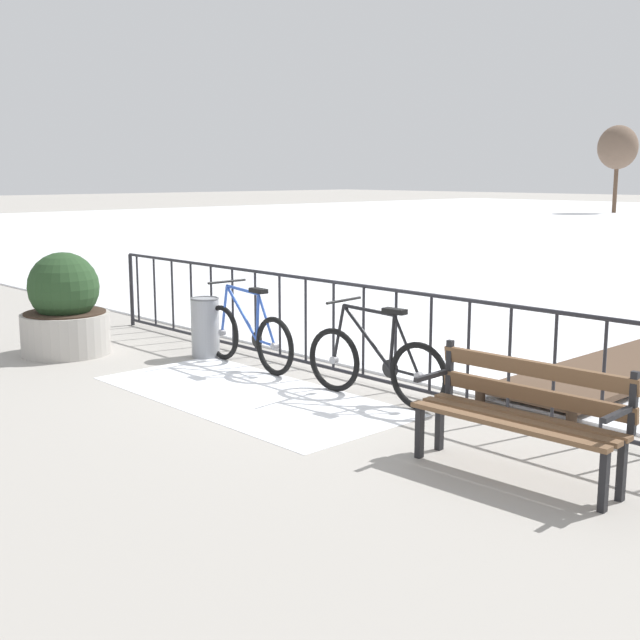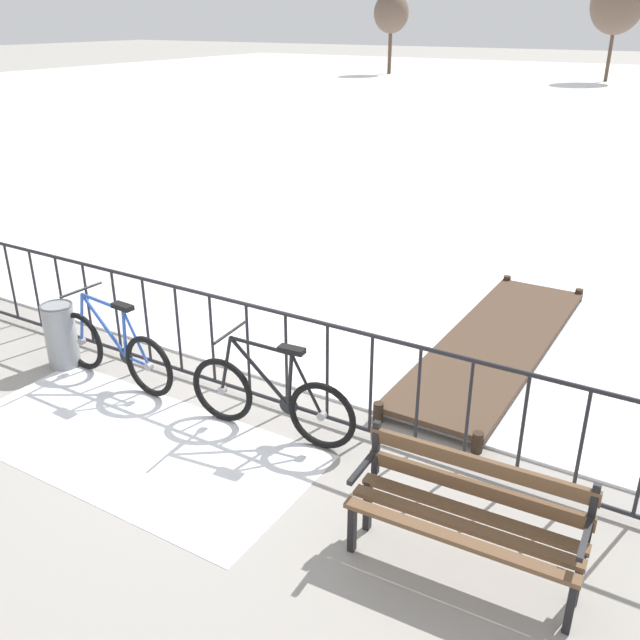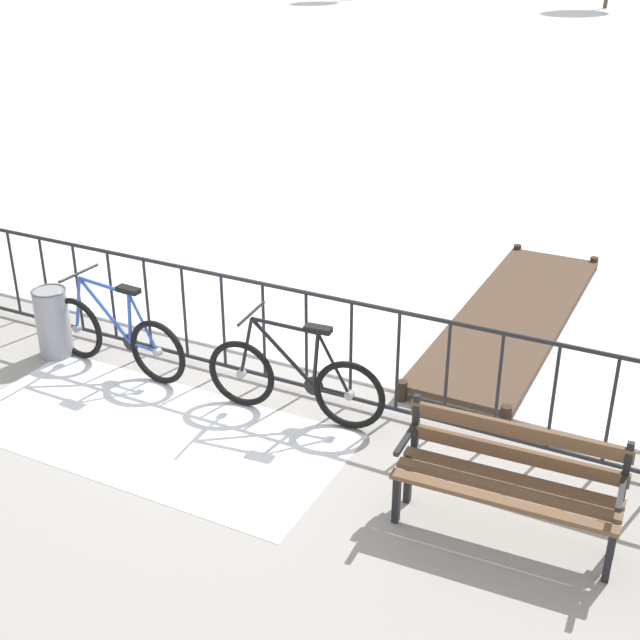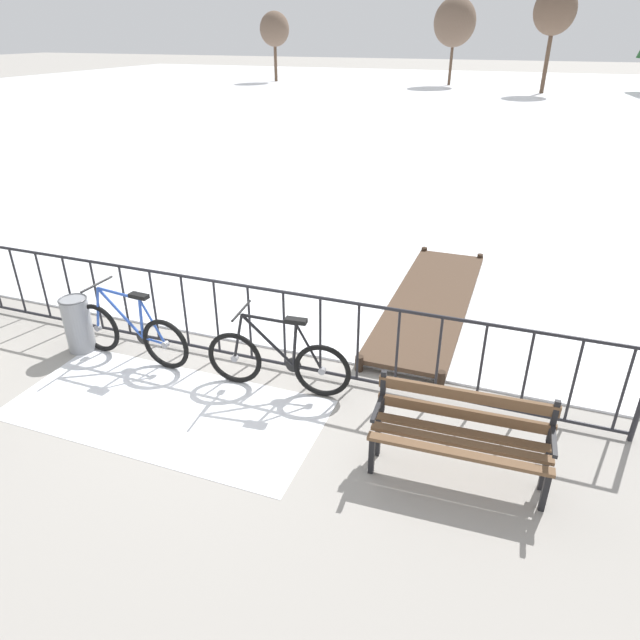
{
  "view_description": "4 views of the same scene",
  "coord_description": "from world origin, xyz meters",
  "px_view_note": "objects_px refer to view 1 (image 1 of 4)",
  "views": [
    {
      "loc": [
        6.14,
        -6.19,
        2.21
      ],
      "look_at": [
        0.36,
        -0.75,
        0.8
      ],
      "focal_mm": 46.2,
      "sensor_mm": 36.0,
      "label": 1
    },
    {
      "loc": [
        3.98,
        -4.84,
        3.59
      ],
      "look_at": [
        0.88,
        0.29,
        0.93
      ],
      "focal_mm": 38.6,
      "sensor_mm": 36.0,
      "label": 2
    },
    {
      "loc": [
        3.95,
        -6.16,
        4.1
      ],
      "look_at": [
        0.76,
        0.13,
        0.74
      ],
      "focal_mm": 47.5,
      "sensor_mm": 36.0,
      "label": 3
    },
    {
      "loc": [
        3.12,
        -5.34,
        3.73
      ],
      "look_at": [
        1.24,
        -0.3,
        0.94
      ],
      "focal_mm": 31.63,
      "sensor_mm": 36.0,
      "label": 4
    }
  ],
  "objects_px": {
    "planter_with_shrub": "(65,309)",
    "trash_bin": "(205,327)",
    "park_bench": "(522,408)",
    "bicycle_second": "(375,364)",
    "bicycle_near_railing": "(247,336)"
  },
  "relations": [
    {
      "from": "bicycle_second",
      "to": "trash_bin",
      "type": "height_order",
      "value": "bicycle_second"
    },
    {
      "from": "planter_with_shrub",
      "to": "bicycle_near_railing",
      "type": "bearing_deg",
      "value": 29.33
    },
    {
      "from": "bicycle_near_railing",
      "to": "bicycle_second",
      "type": "xyz_separation_m",
      "value": [
        1.99,
        0.03,
        0.0
      ]
    },
    {
      "from": "bicycle_second",
      "to": "park_bench",
      "type": "bearing_deg",
      "value": -18.2
    },
    {
      "from": "bicycle_near_railing",
      "to": "park_bench",
      "type": "height_order",
      "value": "bicycle_near_railing"
    },
    {
      "from": "bicycle_second",
      "to": "trash_bin",
      "type": "bearing_deg",
      "value": -178.73
    },
    {
      "from": "park_bench",
      "to": "trash_bin",
      "type": "xyz_separation_m",
      "value": [
        -4.9,
        0.64,
        -0.14
      ]
    },
    {
      "from": "bicycle_near_railing",
      "to": "planter_with_shrub",
      "type": "bearing_deg",
      "value": -150.67
    },
    {
      "from": "planter_with_shrub",
      "to": "trash_bin",
      "type": "height_order",
      "value": "planter_with_shrub"
    },
    {
      "from": "bicycle_second",
      "to": "planter_with_shrub",
      "type": "relative_size",
      "value": 1.35
    },
    {
      "from": "bicycle_near_railing",
      "to": "trash_bin",
      "type": "relative_size",
      "value": 2.34
    },
    {
      "from": "park_bench",
      "to": "bicycle_second",
      "type": "bearing_deg",
      "value": 161.8
    },
    {
      "from": "park_bench",
      "to": "trash_bin",
      "type": "relative_size",
      "value": 2.21
    },
    {
      "from": "bicycle_second",
      "to": "planter_with_shrub",
      "type": "xyz_separation_m",
      "value": [
        -4.11,
        -1.22,
        0.19
      ]
    },
    {
      "from": "planter_with_shrub",
      "to": "trash_bin",
      "type": "bearing_deg",
      "value": 40.84
    }
  ]
}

